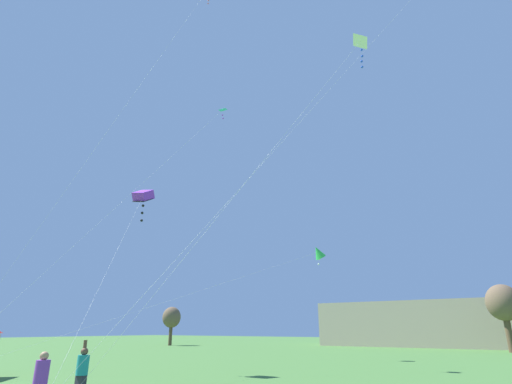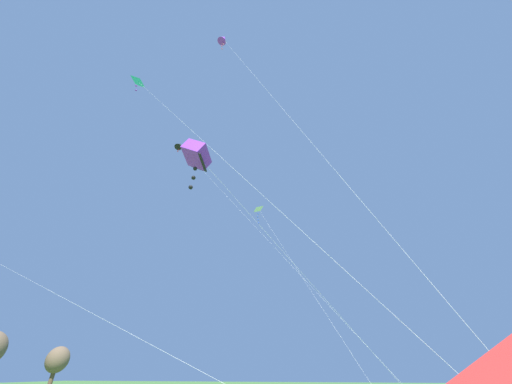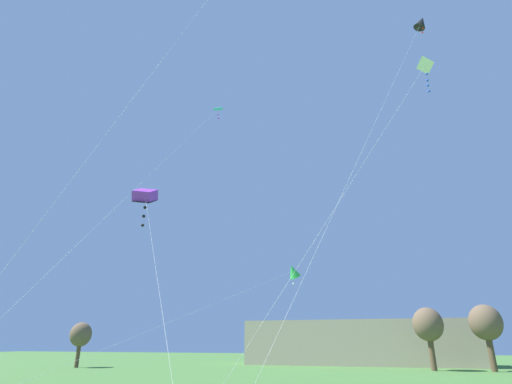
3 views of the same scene
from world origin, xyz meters
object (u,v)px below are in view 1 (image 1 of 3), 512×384
kite_purple_box_0 (143,196)px  kite_white_delta_4 (359,45)px  person_purple_shirt (40,380)px  kite_cyan_delta_2 (221,111)px  kite_green_diamond_5 (318,252)px  person_teal_shirt (82,371)px

kite_purple_box_0 → kite_white_delta_4: size_ratio=0.68×
person_purple_shirt → kite_cyan_delta_2: bearing=-37.1°
kite_purple_box_0 → kite_green_diamond_5: size_ratio=0.44×
kite_green_diamond_5 → person_purple_shirt: bearing=-84.3°
kite_cyan_delta_2 → kite_white_delta_4: kite_cyan_delta_2 is taller
person_purple_shirt → kite_white_delta_4: 19.89m
person_purple_shirt → kite_green_diamond_5: size_ratio=0.07×
person_purple_shirt → kite_purple_box_0: (-7.60, 9.38, 9.93)m
person_teal_shirt → person_purple_shirt: 2.51m
person_purple_shirt → kite_cyan_delta_2: kite_cyan_delta_2 is taller
kite_purple_box_0 → kite_white_delta_4: kite_white_delta_4 is taller
kite_cyan_delta_2 → kite_green_diamond_5: bearing=70.8°
kite_white_delta_4 → kite_green_diamond_5: bearing=123.6°
person_purple_shirt → kite_purple_box_0: bearing=-19.6°
person_teal_shirt → kite_purple_box_0: 13.79m
kite_purple_box_0 → kite_white_delta_4: 16.38m
kite_cyan_delta_2 → kite_white_delta_4: 15.24m
kite_cyan_delta_2 → kite_green_diamond_5: 15.15m
kite_white_delta_4 → kite_green_diamond_5: 20.11m
person_teal_shirt → kite_white_delta_4: 19.41m
person_purple_shirt → kite_white_delta_4: kite_white_delta_4 is taller
kite_purple_box_0 → kite_green_diamond_5: bearing=72.3°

